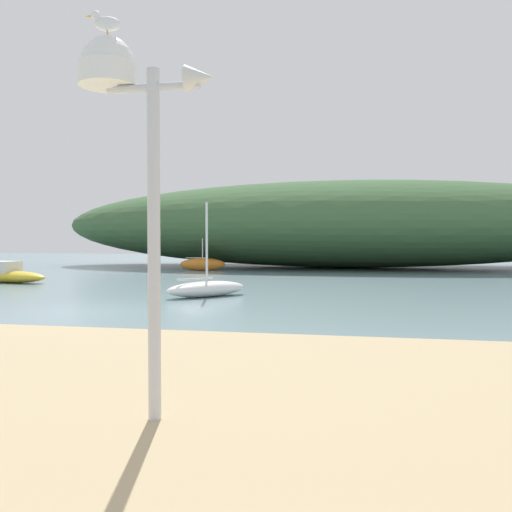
# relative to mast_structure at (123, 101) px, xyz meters

# --- Properties ---
(ground_plane) EXTENTS (120.00, 120.00, 0.00)m
(ground_plane) POSITION_rel_mast_structure_xyz_m (-4.91, 8.43, -3.20)
(ground_plane) COLOR gray
(distant_hill) EXTENTS (41.35, 15.20, 6.06)m
(distant_hill) POSITION_rel_mast_structure_xyz_m (0.49, 34.55, -0.17)
(distant_hill) COLOR #3D6038
(distant_hill) RESTS_ON ground
(mast_structure) EXTENTS (1.31, 0.55, 3.61)m
(mast_structure) POSITION_rel_mast_structure_xyz_m (0.00, 0.00, 0.00)
(mast_structure) COLOR silver
(mast_structure) RESTS_ON beach_sand
(seagull_on_radar) EXTENTS (0.33, 0.19, 0.23)m
(seagull_on_radar) POSITION_rel_mast_structure_xyz_m (-0.16, -0.01, 0.74)
(seagull_on_radar) COLOR orange
(seagull_on_radar) RESTS_ON mast_structure
(sailboat_west_reach) EXTENTS (2.67, 2.95, 3.17)m
(sailboat_west_reach) POSITION_rel_mast_structure_xyz_m (-3.03, 12.82, -2.92)
(sailboat_west_reach) COLOR white
(sailboat_west_reach) RESTS_ON ground
(motorboat_far_left) EXTENTS (4.37, 2.17, 0.95)m
(motorboat_far_left) POSITION_rel_mast_structure_xyz_m (-13.66, 17.06, -2.84)
(motorboat_far_left) COLOR gold
(motorboat_far_left) RESTS_ON ground
(sailboat_centre_water) EXTENTS (2.98, 1.53, 3.06)m
(sailboat_centre_water) POSITION_rel_mast_structure_xyz_m (-7.91, 28.15, -2.80)
(sailboat_centre_water) COLOR orange
(sailboat_centre_water) RESTS_ON ground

